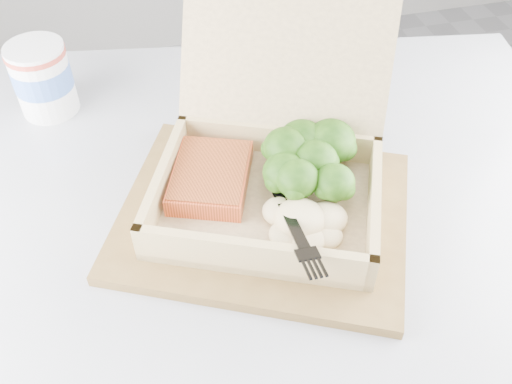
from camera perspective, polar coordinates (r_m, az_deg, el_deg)
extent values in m
cube|color=#9A9CA3|center=(0.63, 1.41, -6.61)|extent=(0.97, 0.97, 0.03)
cube|color=brown|center=(0.65, 0.74, -2.26)|extent=(0.40, 0.37, 0.01)
cube|color=tan|center=(0.64, 1.04, -1.42)|extent=(0.30, 0.27, 0.01)
cube|color=tan|center=(0.65, -9.18, 0.98)|extent=(0.09, 0.18, 0.05)
cube|color=tan|center=(0.62, 11.66, -1.52)|extent=(0.09, 0.18, 0.05)
cube|color=tan|center=(0.57, -0.33, -6.61)|extent=(0.23, 0.11, 0.05)
cube|color=tan|center=(0.69, 2.19, 4.97)|extent=(0.23, 0.11, 0.05)
cube|color=tan|center=(0.67, 3.05, 14.30)|extent=(0.26, 0.19, 0.17)
cube|color=#E8592D|center=(0.65, -4.54, 1.48)|extent=(0.12, 0.13, 0.02)
ellipsoid|color=beige|center=(0.60, 4.42, -2.67)|extent=(0.09, 0.08, 0.03)
cube|color=black|center=(0.62, 2.11, 1.01)|extent=(0.01, 0.11, 0.03)
cube|color=black|center=(0.57, 4.06, -4.45)|extent=(0.02, 0.05, 0.01)
cylinder|color=silver|center=(0.82, -20.54, 10.54)|extent=(0.08, 0.08, 0.10)
cylinder|color=#4269BC|center=(0.82, -20.63, 10.82)|extent=(0.08, 0.08, 0.03)
cylinder|color=#B63E30|center=(0.80, -21.29, 12.87)|extent=(0.08, 0.08, 0.01)
cube|color=white|center=(0.78, 0.41, 7.41)|extent=(0.09, 0.14, 0.00)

